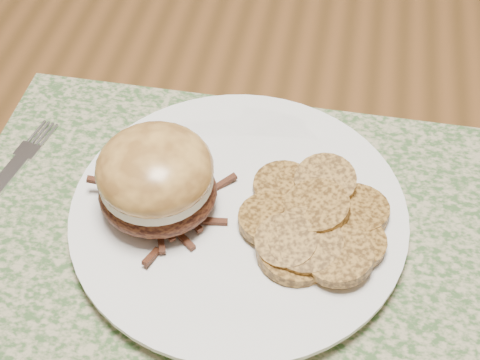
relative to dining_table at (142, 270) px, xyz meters
name	(u,v)px	position (x,y,z in m)	size (l,w,h in m)	color
dining_table	(142,270)	(0.00, 0.00, 0.00)	(1.50, 0.90, 0.75)	brown
placemat	(220,236)	(0.08, -0.01, 0.08)	(0.45, 0.33, 0.00)	#3D5E30
dinner_plate	(239,214)	(0.09, 0.01, 0.09)	(0.26, 0.26, 0.02)	white
pork_sandwich	(156,179)	(0.03, 0.00, 0.13)	(0.10, 0.10, 0.07)	black
roasted_potatoes	(313,224)	(0.15, 0.00, 0.11)	(0.13, 0.15, 0.03)	olive
fork	(1,184)	(-0.12, 0.01, 0.09)	(0.05, 0.16, 0.00)	silver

